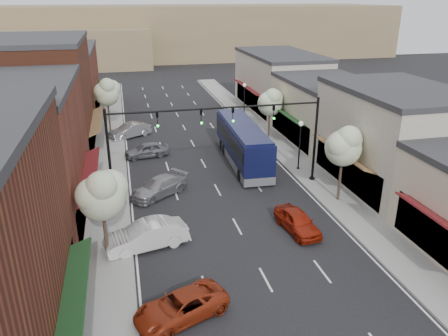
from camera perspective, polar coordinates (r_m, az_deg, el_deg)
ground at (r=27.61m, az=2.81°, el=-9.61°), size 160.00×160.00×0.00m
sidewalk_left at (r=43.56m, az=-14.77°, el=1.83°), size 2.80×73.00×0.15m
sidewalk_right at (r=46.08m, az=6.56°, el=3.50°), size 2.80×73.00×0.15m
curb_left at (r=43.53m, az=-12.93°, el=1.98°), size 0.25×73.00×0.17m
curb_right at (r=45.64m, az=4.90°, el=3.39°), size 0.25×73.00×0.17m
bldg_left_midnear at (r=31.13m, az=-26.51°, el=1.23°), size 10.14×14.10×9.40m
bldg_left_midfar at (r=44.20m, az=-23.05°, el=8.30°), size 10.14×14.10×10.90m
bldg_left_far at (r=59.97m, az=-20.65°, el=10.54°), size 10.14×18.10×8.40m
bldg_right_midnear at (r=36.69m, az=21.31°, el=3.66°), size 9.14×12.10×7.90m
bldg_right_midfar at (r=46.82m, az=13.10°, el=7.31°), size 9.14×12.10×6.40m
bldg_right_far at (r=59.29m, az=7.22°, el=11.12°), size 9.14×16.10×7.40m
hill_far at (r=113.14m, az=-10.33°, el=17.10°), size 120.00×30.00×12.00m
hill_near at (r=102.80m, az=-24.25°, el=14.06°), size 50.00×20.00×8.00m
signal_mast_right at (r=34.42m, az=8.33°, el=5.06°), size 8.22×0.46×7.00m
signal_mast_left at (r=32.14m, az=-10.74°, el=3.71°), size 8.22×0.46×7.00m
tree_right_near at (r=32.10m, az=15.47°, el=2.95°), size 2.85×2.65×5.95m
tree_right_far at (r=46.33m, az=6.10°, el=8.65°), size 2.85×2.65×5.43m
tree_left_near at (r=24.77m, az=-15.68°, el=-3.25°), size 2.85×2.65×5.69m
tree_left_far at (r=49.56m, az=-15.03°, el=9.62°), size 2.85×2.65×6.13m
lamp_post_near at (r=37.90m, az=9.91°, el=3.96°), size 0.44×0.44×4.44m
lamp_post_far at (r=53.87m, az=2.68°, el=9.50°), size 0.44×0.44×4.44m
coach_bus at (r=39.49m, az=2.44°, el=3.30°), size 3.01×11.98×3.64m
red_hatchback at (r=28.80m, az=9.56°, el=-6.87°), size 2.19×4.32×1.41m
parked_car_a at (r=21.69m, az=-5.65°, el=-17.56°), size 5.03×3.67×1.27m
parked_car_b at (r=27.03m, az=-10.15°, el=-8.67°), size 5.26×2.79×1.65m
parked_car_c at (r=33.66m, az=-8.51°, el=-2.45°), size 5.07×4.50×1.41m
parked_car_d at (r=41.87m, az=-10.06°, el=2.34°), size 4.34×2.28×1.41m
parked_car_e at (r=48.19m, az=-12.18°, el=4.81°), size 4.78×3.67×1.51m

